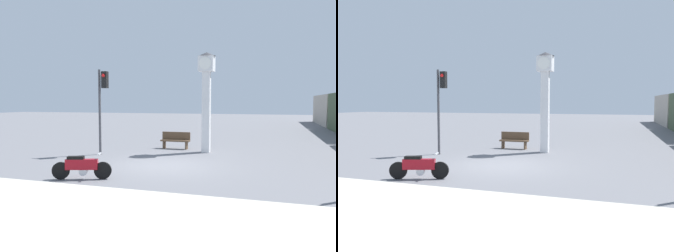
% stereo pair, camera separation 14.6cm
% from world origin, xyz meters
% --- Properties ---
extents(ground_plane, '(120.00, 120.00, 0.00)m').
position_xyz_m(ground_plane, '(0.00, 0.00, 0.00)').
color(ground_plane, slate).
extents(sidewalk_strip, '(36.00, 6.00, 0.10)m').
position_xyz_m(sidewalk_strip, '(0.00, -7.03, 0.05)').
color(sidewalk_strip, '#BCB7A8').
rests_on(sidewalk_strip, ground_plane).
extents(motorcycle, '(1.89, 0.78, 0.87)m').
position_xyz_m(motorcycle, '(-1.89, -3.04, 0.42)').
color(motorcycle, black).
rests_on(motorcycle, ground_plane).
extents(clock_tower, '(0.91, 0.91, 5.08)m').
position_xyz_m(clock_tower, '(0.89, 4.08, 3.30)').
color(clock_tower, white).
rests_on(clock_tower, ground_plane).
extents(traffic_light, '(0.50, 0.35, 4.14)m').
position_xyz_m(traffic_light, '(-3.78, 1.78, 2.85)').
color(traffic_light, '#47474C').
rests_on(traffic_light, ground_plane).
extents(bench, '(1.60, 0.44, 0.92)m').
position_xyz_m(bench, '(-0.97, 4.86, 0.49)').
color(bench, brown).
rests_on(bench, ground_plane).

